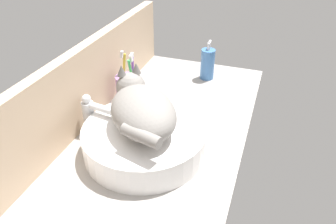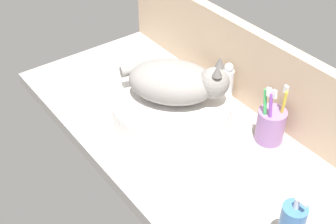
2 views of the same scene
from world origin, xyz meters
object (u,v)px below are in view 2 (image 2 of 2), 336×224
at_px(cat, 177,81).
at_px(toothbrush_cup, 271,125).
at_px(sink_basin, 172,108).
at_px(faucet, 225,82).

bearing_deg(cat, toothbrush_cup, 34.34).
relative_size(sink_basin, toothbrush_cup, 1.88).
bearing_deg(faucet, toothbrush_cup, -4.95).
xyz_separation_m(sink_basin, faucet, (0.03, 0.18, 0.03)).
bearing_deg(cat, sink_basin, -136.35).
distance_m(sink_basin, faucet, 0.19).
bearing_deg(faucet, cat, -95.06).
distance_m(cat, toothbrush_cup, 0.29).
distance_m(faucet, toothbrush_cup, 0.21).
relative_size(sink_basin, cat, 1.17).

